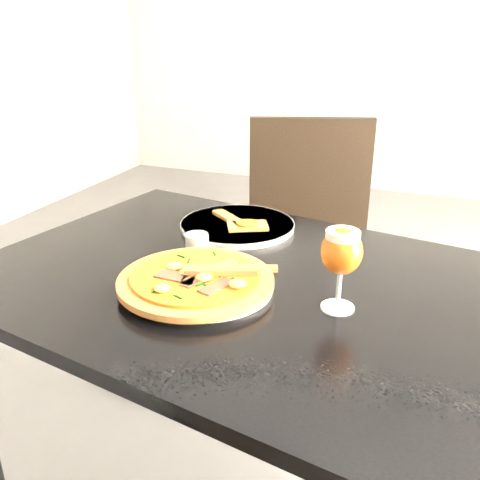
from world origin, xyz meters
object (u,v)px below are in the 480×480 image
at_px(beer_glass, 342,252).
at_px(pizza, 197,279).
at_px(dining_table, 257,317).
at_px(chair_far, 309,251).

bearing_deg(beer_glass, pizza, -174.08).
height_order(dining_table, beer_glass, beer_glass).
bearing_deg(chair_far, pizza, -111.29).
bearing_deg(dining_table, pizza, -128.05).
relative_size(dining_table, chair_far, 1.39).
bearing_deg(beer_glass, dining_table, 162.04).
distance_m(chair_far, beer_glass, 0.87).
distance_m(dining_table, pizza, 0.17).
bearing_deg(chair_far, dining_table, -103.76).
xyz_separation_m(chair_far, pizza, (-0.04, -0.79, 0.25)).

